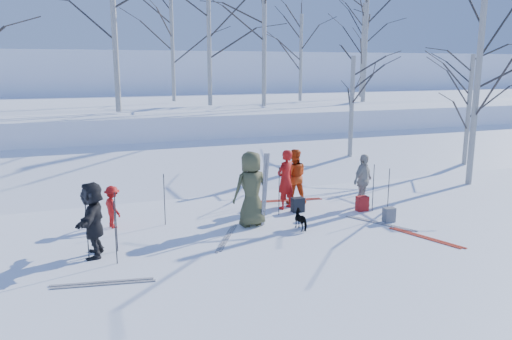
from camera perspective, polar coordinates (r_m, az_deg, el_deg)
name	(u,v)px	position (r m, az deg, el deg)	size (l,w,h in m)	color
ground	(278,234)	(12.20, 2.49, -7.35)	(120.00, 120.00, 0.00)	white
snow_ramp	(204,172)	(18.58, -5.95, -0.22)	(70.00, 9.50, 1.40)	white
snow_plateau	(158,121)	(28.13, -11.17, 5.46)	(70.00, 18.00, 2.20)	white
far_hill	(119,88)	(48.85, -15.35, 9.05)	(90.00, 30.00, 6.00)	white
skier_olive_center	(251,189)	(12.60, -0.55, -2.16)	(0.94, 0.61, 1.92)	#424529
skier_red_north	(285,179)	(14.15, 3.39, -1.09)	(0.62, 0.41, 1.70)	#B71311
skier_redor_behind	(294,177)	(14.69, 4.35, -0.75)	(0.79, 0.62, 1.63)	#C83E0F
skier_red_seated	(113,207)	(13.04, -16.06, -4.07)	(0.69, 0.40, 1.07)	#B71311
skier_cream_east	(363,181)	(14.64, 12.12, -1.20)	(0.90, 0.38, 1.54)	beige
skier_grey_west	(93,219)	(11.17, -18.13, -5.37)	(1.51, 0.48, 1.63)	black
dog	(302,220)	(12.54, 5.27, -5.66)	(0.27, 0.59, 0.50)	black
upright_ski_left	(264,190)	(12.50, 0.89, -2.33)	(0.07, 0.02, 1.90)	silver
upright_ski_right	(266,190)	(12.53, 1.12, -2.29)	(0.07, 0.02, 1.90)	silver
ski_pair_a	(426,238)	(12.60, 18.84, -7.32)	(0.82, 1.86, 0.02)	#B12D19
ski_pair_b	(227,238)	(11.96, -3.35, -7.71)	(1.09, 1.76, 0.02)	silver
ski_pair_c	(380,223)	(13.36, 14.00, -5.94)	(1.07, 1.77, 0.02)	silver
ski_pair_d	(291,200)	(15.20, 4.00, -3.44)	(1.91, 0.50, 0.02)	#B12D19
ski_pair_e	(103,283)	(10.00, -17.09, -12.27)	(1.91, 0.52, 0.02)	silver
ski_pole_a	(115,233)	(10.64, -15.77, -6.89)	(0.02, 0.02, 1.34)	black
ski_pole_b	(279,191)	(13.57, 2.65, -2.42)	(0.02, 0.02, 1.34)	black
ski_pole_c	(373,188)	(14.27, 13.25, -2.01)	(0.02, 0.02, 1.34)	black
ski_pole_d	(388,193)	(13.81, 14.89, -2.55)	(0.02, 0.02, 1.34)	black
ski_pole_e	(264,181)	(14.72, 0.91, -1.27)	(0.02, 0.02, 1.34)	black
ski_pole_f	(116,222)	(11.33, -15.70, -5.75)	(0.02, 0.02, 1.34)	black
ski_pole_g	(264,183)	(14.45, 0.94, -1.52)	(0.02, 0.02, 1.34)	black
ski_pole_h	(87,227)	(11.15, -18.77, -6.22)	(0.02, 0.02, 1.34)	black
ski_pole_i	(164,200)	(12.91, -10.42, -3.35)	(0.02, 0.02, 1.34)	black
backpack_red	(362,204)	(14.35, 12.04, -3.77)	(0.32, 0.22, 0.42)	maroon
backpack_grey	(389,215)	(13.52, 14.96, -4.97)	(0.30, 0.20, 0.38)	slate
backpack_dark	(298,205)	(14.01, 4.80, -3.98)	(0.34, 0.24, 0.40)	black
birch_plateau_b	(209,38)	(23.54, -5.39, 14.80)	(4.87, 4.87, 6.10)	silver
birch_plateau_c	(362,51)	(30.67, 12.06, 13.19)	(4.35, 4.35, 5.35)	silver
birch_plateau_d	(172,47)	(26.54, -9.54, 13.65)	(4.42, 4.42, 5.45)	silver
birch_plateau_e	(301,58)	(26.66, 5.14, 12.63)	(3.69, 3.69, 4.41)	silver
birch_plateau_f	(366,20)	(26.31, 12.49, 16.40)	(6.24, 6.24, 8.06)	silver
birch_plateau_g	(264,36)	(23.09, 0.94, 15.02)	(4.93, 4.93, 6.19)	silver
birch_plateau_h	(113,8)	(20.95, -16.01, 17.33)	(6.17, 6.17, 7.95)	silver
birch_edge_b	(477,88)	(18.34, 23.92, 8.55)	(5.19, 5.19, 6.55)	silver
birch_edge_c	(468,113)	(21.21, 23.10, 6.06)	(3.71, 3.71, 4.44)	silver
birch_edge_e	(351,114)	(19.50, 10.84, 6.27)	(3.66, 3.66, 4.38)	silver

